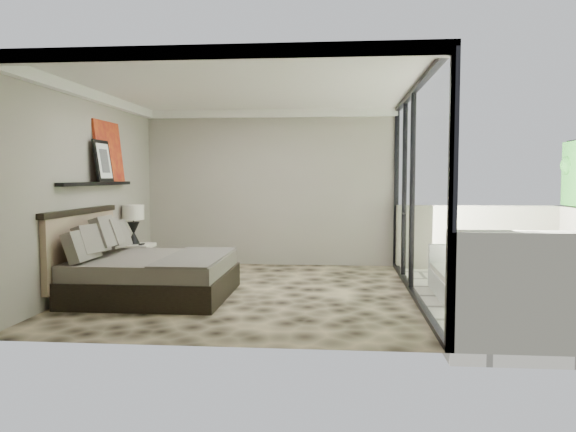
# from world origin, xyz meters

# --- Properties ---
(floor) EXTENTS (5.00, 5.00, 0.00)m
(floor) POSITION_xyz_m (0.00, 0.00, 0.00)
(floor) COLOR black
(floor) RESTS_ON ground
(ceiling) EXTENTS (4.50, 5.00, 0.02)m
(ceiling) POSITION_xyz_m (0.00, 0.00, 2.79)
(ceiling) COLOR silver
(ceiling) RESTS_ON back_wall
(back_wall) EXTENTS (4.50, 0.02, 2.80)m
(back_wall) POSITION_xyz_m (0.00, 2.49, 1.40)
(back_wall) COLOR gray
(back_wall) RESTS_ON floor
(left_wall) EXTENTS (0.02, 5.00, 2.80)m
(left_wall) POSITION_xyz_m (-2.24, 0.00, 1.40)
(left_wall) COLOR gray
(left_wall) RESTS_ON floor
(glass_wall) EXTENTS (0.08, 5.00, 2.80)m
(glass_wall) POSITION_xyz_m (2.25, 0.00, 1.40)
(glass_wall) COLOR white
(glass_wall) RESTS_ON floor
(terrace_slab) EXTENTS (3.00, 5.00, 0.12)m
(terrace_slab) POSITION_xyz_m (3.75, 0.00, -0.06)
(terrace_slab) COLOR beige
(terrace_slab) RESTS_ON ground
(picture_ledge) EXTENTS (0.12, 2.20, 0.05)m
(picture_ledge) POSITION_xyz_m (-2.18, 0.10, 1.50)
(picture_ledge) COLOR black
(picture_ledge) RESTS_ON left_wall
(bed) EXTENTS (2.02, 1.96, 1.12)m
(bed) POSITION_xyz_m (-1.31, -0.40, 0.33)
(bed) COLOR black
(bed) RESTS_ON floor
(nightstand) EXTENTS (0.57, 0.57, 0.49)m
(nightstand) POSITION_xyz_m (-1.99, 1.10, 0.24)
(nightstand) COLOR black
(nightstand) RESTS_ON floor
(table_lamp) EXTENTS (0.34, 0.34, 0.63)m
(table_lamp) POSITION_xyz_m (-2.05, 1.13, 0.92)
(table_lamp) COLOR black
(table_lamp) RESTS_ON nightstand
(abstract_canvas) EXTENTS (0.13, 0.90, 0.90)m
(abstract_canvas) POSITION_xyz_m (-2.19, 0.55, 1.97)
(abstract_canvas) COLOR #AB3C0E
(abstract_canvas) RESTS_ON picture_ledge
(framed_print) EXTENTS (0.11, 0.50, 0.60)m
(framed_print) POSITION_xyz_m (-2.14, 0.21, 1.82)
(framed_print) COLOR black
(framed_print) RESTS_ON picture_ledge
(ottoman) EXTENTS (0.57, 0.57, 0.48)m
(ottoman) POSITION_xyz_m (4.34, 1.40, 0.24)
(ottoman) COLOR silver
(ottoman) RESTS_ON terrace_slab
(lounger) EXTENTS (0.80, 1.58, 0.61)m
(lounger) POSITION_xyz_m (2.93, 0.03, 0.19)
(lounger) COLOR silver
(lounger) RESTS_ON terrace_slab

